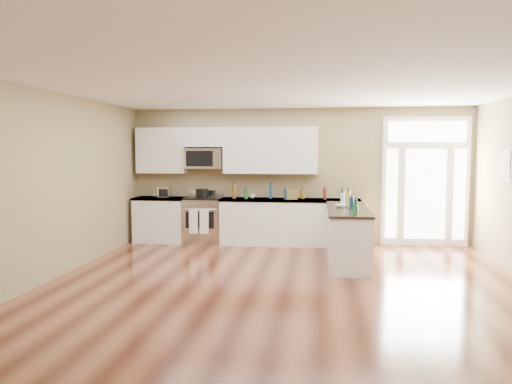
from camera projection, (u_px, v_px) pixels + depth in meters
ground at (284, 297)px, 6.54m from camera, size 8.00×8.00×0.00m
room_shell at (285, 167)px, 6.40m from camera, size 8.00×8.00×8.00m
back_cabinet_left at (161, 221)px, 10.52m from camera, size 1.10×0.66×0.94m
back_cabinet_right at (290, 223)px, 10.18m from camera, size 2.85×0.66×0.94m
peninsula_cabinet at (347, 237)px, 8.61m from camera, size 0.69×2.32×0.94m
upper_cabinet_left at (162, 150)px, 10.54m from camera, size 1.04×0.33×0.95m
upper_cabinet_right at (270, 150)px, 10.25m from camera, size 1.94×0.33×0.95m
upper_cabinet_short at (205, 137)px, 10.40m from camera, size 0.82×0.33×0.40m
microwave at (204, 158)px, 10.40m from camera, size 0.78×0.41×0.42m
entry_door at (425, 181)px, 10.02m from camera, size 1.70×0.10×2.60m
wall_art_near at (506, 164)px, 8.14m from camera, size 0.05×0.58×0.58m
kitchen_range at (203, 220)px, 10.40m from camera, size 0.78×0.69×1.08m
stockpot at (202, 193)px, 10.27m from camera, size 0.34×0.34×0.20m
toaster_oven at (165, 192)px, 10.48m from camera, size 0.27×0.22×0.21m
cardboard_box at (291, 195)px, 10.07m from camera, size 0.27×0.23×0.19m
bowl_left at (157, 195)px, 10.63m from camera, size 0.24×0.24×0.05m
bowl_peninsula at (340, 206)px, 8.62m from camera, size 0.23×0.23×0.06m
cup_counter at (252, 196)px, 10.28m from camera, size 0.14×0.14×0.09m
counter_bottles at (309, 196)px, 9.49m from camera, size 2.38×2.47×0.31m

